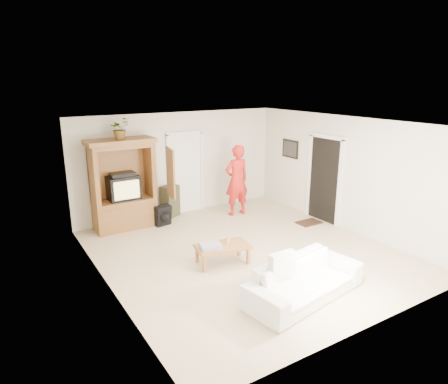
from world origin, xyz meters
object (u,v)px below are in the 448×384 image
object	(u,v)px
armoire	(125,190)
coffee_table	(223,248)
man	(237,180)
sofa	(305,280)

from	to	relation	value
armoire	coffee_table	xyz separation A→B (m)	(0.92, -2.84, -0.58)
armoire	man	xyz separation A→B (m)	(2.72, -0.58, -0.00)
armoire	man	size ratio (longest dim) A/B	1.16
sofa	coffee_table	distance (m)	1.79
man	coffee_table	xyz separation A→B (m)	(-1.81, -2.26, -0.58)
coffee_table	sofa	bearing A→B (deg)	-64.94
sofa	coffee_table	world-z (taller)	sofa
sofa	coffee_table	size ratio (longest dim) A/B	1.94
armoire	sofa	distance (m)	4.82
coffee_table	man	bearing A→B (deg)	61.14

